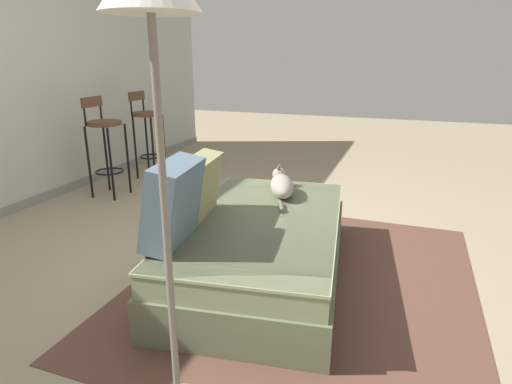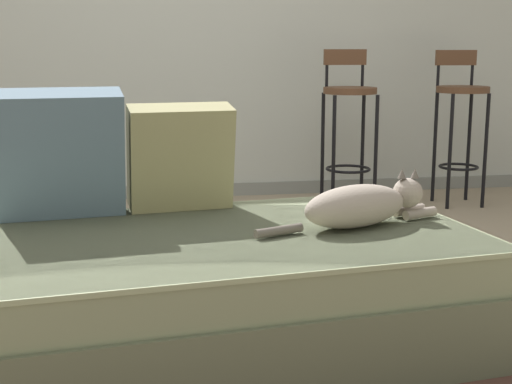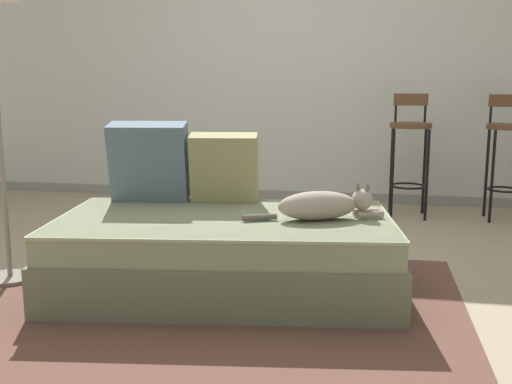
{
  "view_description": "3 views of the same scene",
  "coord_description": "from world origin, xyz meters",
  "px_view_note": "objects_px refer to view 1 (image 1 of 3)",
  "views": [
    {
      "loc": [
        -2.46,
        -1.25,
        1.42
      ],
      "look_at": [
        0.15,
        -0.3,
        0.53
      ],
      "focal_mm": 30.0,
      "sensor_mm": 36.0,
      "label": 1
    },
    {
      "loc": [
        -0.24,
        -2.73,
        1.02
      ],
      "look_at": [
        0.15,
        -0.3,
        0.53
      ],
      "focal_mm": 50.0,
      "sensor_mm": 36.0,
      "label": 2
    },
    {
      "loc": [
        0.74,
        -3.42,
        1.1
      ],
      "look_at": [
        0.15,
        -0.3,
        0.53
      ],
      "focal_mm": 42.0,
      "sensor_mm": 36.0,
      "label": 3
    }
  ],
  "objects_px": {
    "couch": "(262,245)",
    "throw_pillow_middle": "(201,185)",
    "bar_stool_by_doorway": "(147,125)",
    "cat": "(281,185)",
    "floor_lamp": "(152,31)",
    "throw_pillow_corner": "(173,203)",
    "bar_stool_near_window": "(105,137)"
  },
  "relations": [
    {
      "from": "floor_lamp",
      "to": "throw_pillow_corner",
      "type": "bearing_deg",
      "value": 29.45
    },
    {
      "from": "couch",
      "to": "throw_pillow_middle",
      "type": "distance_m",
      "value": 0.57
    },
    {
      "from": "cat",
      "to": "bar_stool_near_window",
      "type": "distance_m",
      "value": 2.13
    },
    {
      "from": "couch",
      "to": "bar_stool_by_doorway",
      "type": "relative_size",
      "value": 1.87
    },
    {
      "from": "bar_stool_near_window",
      "to": "throw_pillow_middle",
      "type": "bearing_deg",
      "value": -124.73
    },
    {
      "from": "cat",
      "to": "bar_stool_near_window",
      "type": "bearing_deg",
      "value": 74.86
    },
    {
      "from": "couch",
      "to": "bar_stool_near_window",
      "type": "height_order",
      "value": "bar_stool_near_window"
    },
    {
      "from": "throw_pillow_middle",
      "to": "floor_lamp",
      "type": "xyz_separation_m",
      "value": [
        -1.15,
        -0.46,
        0.88
      ]
    },
    {
      "from": "cat",
      "to": "bar_stool_by_doorway",
      "type": "height_order",
      "value": "bar_stool_by_doorway"
    },
    {
      "from": "bar_stool_near_window",
      "to": "floor_lamp",
      "type": "relative_size",
      "value": 0.58
    },
    {
      "from": "floor_lamp",
      "to": "bar_stool_by_doorway",
      "type": "bearing_deg",
      "value": 34.88
    },
    {
      "from": "throw_pillow_middle",
      "to": "couch",
      "type": "bearing_deg",
      "value": -76.0
    },
    {
      "from": "throw_pillow_corner",
      "to": "bar_stool_near_window",
      "type": "xyz_separation_m",
      "value": [
        1.61,
        1.75,
        -0.02
      ]
    },
    {
      "from": "throw_pillow_middle",
      "to": "cat",
      "type": "bearing_deg",
      "value": -30.51
    },
    {
      "from": "couch",
      "to": "throw_pillow_corner",
      "type": "relative_size",
      "value": 3.94
    },
    {
      "from": "couch",
      "to": "cat",
      "type": "distance_m",
      "value": 0.59
    },
    {
      "from": "couch",
      "to": "bar_stool_by_doorway",
      "type": "xyz_separation_m",
      "value": [
        1.84,
        2.08,
        0.43
      ]
    },
    {
      "from": "throw_pillow_middle",
      "to": "bar_stool_by_doorway",
      "type": "xyz_separation_m",
      "value": [
        1.93,
        1.69,
        0.02
      ]
    },
    {
      "from": "throw_pillow_corner",
      "to": "floor_lamp",
      "type": "height_order",
      "value": "floor_lamp"
    },
    {
      "from": "throw_pillow_corner",
      "to": "cat",
      "type": "relative_size",
      "value": 0.67
    },
    {
      "from": "bar_stool_near_window",
      "to": "bar_stool_by_doorway",
      "type": "distance_m",
      "value": 0.76
    },
    {
      "from": "bar_stool_by_doorway",
      "to": "floor_lamp",
      "type": "height_order",
      "value": "floor_lamp"
    },
    {
      "from": "throw_pillow_corner",
      "to": "bar_stool_by_doorway",
      "type": "bearing_deg",
      "value": 36.37
    },
    {
      "from": "couch",
      "to": "throw_pillow_middle",
      "type": "bearing_deg",
      "value": 104.0
    },
    {
      "from": "throw_pillow_middle",
      "to": "bar_stool_by_doorway",
      "type": "distance_m",
      "value": 2.57
    },
    {
      "from": "bar_stool_by_doorway",
      "to": "cat",
      "type": "bearing_deg",
      "value": -122.67
    },
    {
      "from": "throw_pillow_corner",
      "to": "cat",
      "type": "height_order",
      "value": "throw_pillow_corner"
    },
    {
      "from": "cat",
      "to": "floor_lamp",
      "type": "relative_size",
      "value": 0.41
    },
    {
      "from": "throw_pillow_corner",
      "to": "bar_stool_near_window",
      "type": "height_order",
      "value": "bar_stool_near_window"
    },
    {
      "from": "cat",
      "to": "bar_stool_by_doorway",
      "type": "xyz_separation_m",
      "value": [
        1.32,
        2.05,
        0.15
      ]
    },
    {
      "from": "couch",
      "to": "throw_pillow_middle",
      "type": "xyz_separation_m",
      "value": [
        -0.1,
        0.39,
        0.41
      ]
    },
    {
      "from": "throw_pillow_corner",
      "to": "bar_stool_by_doorway",
      "type": "distance_m",
      "value": 2.95
    }
  ]
}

